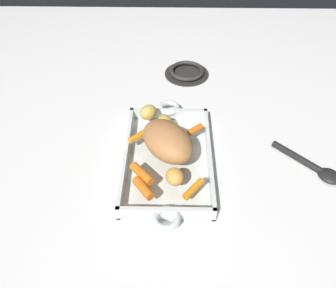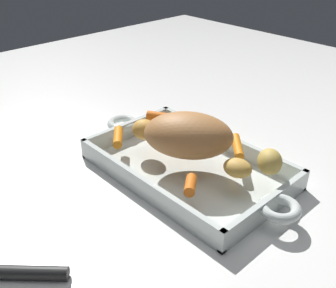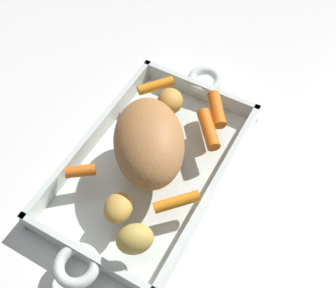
# 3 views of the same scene
# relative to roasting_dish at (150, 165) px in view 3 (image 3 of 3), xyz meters

# --- Properties ---
(ground_plane) EXTENTS (1.96, 1.96, 0.00)m
(ground_plane) POSITION_rel_roasting_dish_xyz_m (0.00, 0.00, -0.01)
(ground_plane) COLOR white
(roasting_dish) EXTENTS (0.45, 0.22, 0.04)m
(roasting_dish) POSITION_rel_roasting_dish_xyz_m (0.00, 0.00, 0.00)
(roasting_dish) COLOR silver
(roasting_dish) RESTS_ON ground_plane
(pork_roast) EXTENTS (0.19, 0.18, 0.08)m
(pork_roast) POSITION_rel_roasting_dish_xyz_m (0.00, -0.00, 0.07)
(pork_roast) COLOR #AF7340
(pork_roast) RESTS_ON roasting_dish
(baby_carrot_long) EXTENTS (0.04, 0.05, 0.02)m
(baby_carrot_long) POSITION_rel_roasting_dish_xyz_m (0.08, -0.07, 0.04)
(baby_carrot_long) COLOR orange
(baby_carrot_long) RESTS_ON roasting_dish
(baby_carrot_southwest) EXTENTS (0.07, 0.06, 0.02)m
(baby_carrot_southwest) POSITION_rel_roasting_dish_xyz_m (-0.08, 0.06, 0.04)
(baby_carrot_southwest) COLOR orange
(baby_carrot_southwest) RESTS_ON roasting_dish
(baby_carrot_center_left) EXTENTS (0.06, 0.05, 0.02)m
(baby_carrot_center_left) POSITION_rel_roasting_dish_xyz_m (-0.13, -0.06, 0.04)
(baby_carrot_center_left) COLOR orange
(baby_carrot_center_left) RESTS_ON roasting_dish
(baby_carrot_northeast) EXTENTS (0.07, 0.06, 0.02)m
(baby_carrot_northeast) POSITION_rel_roasting_dish_xyz_m (-0.13, 0.05, 0.04)
(baby_carrot_northeast) COLOR orange
(baby_carrot_northeast) RESTS_ON roasting_dish
(baby_carrot_center_right) EXTENTS (0.06, 0.06, 0.02)m
(baby_carrot_center_right) POSITION_rel_roasting_dish_xyz_m (0.05, 0.08, 0.04)
(baby_carrot_center_right) COLOR orange
(baby_carrot_center_right) RESTS_ON roasting_dish
(potato_golden_large) EXTENTS (0.06, 0.05, 0.03)m
(potato_golden_large) POSITION_rel_roasting_dish_xyz_m (0.10, 0.01, 0.04)
(potato_golden_large) COLOR gold
(potato_golden_large) RESTS_ON roasting_dish
(potato_near_roast) EXTENTS (0.06, 0.06, 0.04)m
(potato_near_roast) POSITION_rel_roasting_dish_xyz_m (0.13, 0.06, 0.05)
(potato_near_roast) COLOR gold
(potato_near_roast) RESTS_ON roasting_dish
(potato_halved) EXTENTS (0.06, 0.06, 0.04)m
(potato_halved) POSITION_rel_roasting_dish_xyz_m (-0.10, -0.02, 0.05)
(potato_halved) COLOR gold
(potato_halved) RESTS_ON roasting_dish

